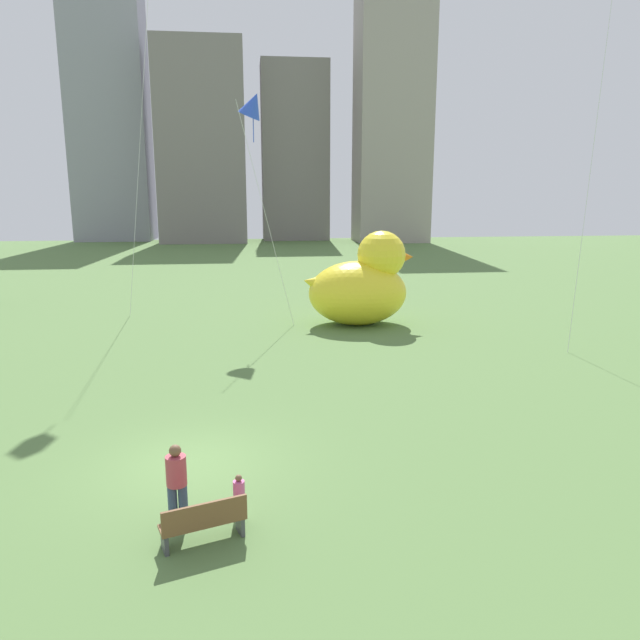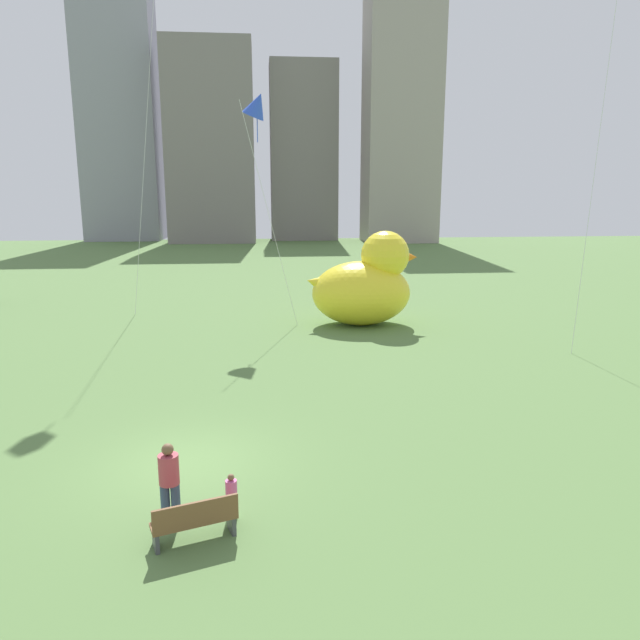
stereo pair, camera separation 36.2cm
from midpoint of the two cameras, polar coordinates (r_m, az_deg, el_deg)
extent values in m
plane|color=#577940|center=(15.47, -12.97, -13.20)|extent=(140.00, 140.00, 0.00)
cube|color=brown|center=(12.21, -11.93, -18.23)|extent=(1.67, 0.94, 0.06)
cube|color=brown|center=(11.92, -11.75, -17.62)|extent=(1.55, 0.58, 0.45)
cube|color=#47474C|center=(12.22, -15.40, -19.65)|extent=(0.19, 0.38, 0.39)
cube|color=#47474C|center=(12.48, -8.46, -18.57)|extent=(0.19, 0.38, 0.39)
cylinder|color=#38476B|center=(12.96, -14.62, -16.54)|extent=(0.19, 0.19, 0.82)
cylinder|color=#38476B|center=(12.93, -13.68, -16.55)|extent=(0.19, 0.19, 0.82)
cylinder|color=#B23F4C|center=(12.62, -14.32, -13.69)|extent=(0.41, 0.41, 0.61)
sphere|color=brown|center=(12.44, -14.43, -11.93)|extent=(0.24, 0.24, 0.24)
cylinder|color=silver|center=(12.91, -8.77, -17.25)|extent=(0.11, 0.11, 0.47)
cylinder|color=silver|center=(12.90, -8.21, -17.24)|extent=(0.11, 0.11, 0.47)
cylinder|color=#D85999|center=(12.71, -8.55, -15.62)|extent=(0.24, 0.24, 0.36)
sphere|color=brown|center=(12.59, -8.59, -14.62)|extent=(0.14, 0.14, 0.14)
ellipsoid|color=yellow|center=(29.77, 3.24, 2.58)|extent=(4.86, 3.59, 3.17)
sphere|color=yellow|center=(29.74, 5.50, 6.17)|extent=(2.37, 2.37, 2.37)
cone|color=orange|center=(29.99, 7.50, 5.95)|extent=(1.07, 1.07, 1.07)
cone|color=yellow|center=(29.39, -0.82, 3.51)|extent=(1.45, 1.27, 1.53)
cube|color=gray|center=(86.83, -19.52, 18.11)|extent=(9.70, 6.88, 32.97)
cube|color=gray|center=(80.16, -11.31, 16.08)|extent=(10.88, 6.87, 24.57)
cube|color=gray|center=(83.45, -2.55, 15.55)|extent=(8.77, 6.28, 22.89)
cube|color=#9E938C|center=(80.47, 6.76, 18.97)|extent=(9.04, 6.97, 32.29)
cylinder|color=silver|center=(27.08, 24.45, 17.05)|extent=(1.47, 1.34, 18.67)
cylinder|color=silver|center=(33.78, -16.96, 17.17)|extent=(2.11, 1.41, 19.55)
cylinder|color=silver|center=(28.61, -5.46, 9.53)|extent=(2.58, 1.03, 10.49)
cone|color=blue|center=(30.11, -6.76, 19.63)|extent=(1.76, 1.57, 1.45)
cylinder|color=blue|center=(30.01, -6.71, 17.93)|extent=(0.04, 0.04, 1.60)
camera|label=1|loc=(0.18, -90.51, -0.11)|focal=33.70mm
camera|label=2|loc=(0.18, 89.49, 0.11)|focal=33.70mm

